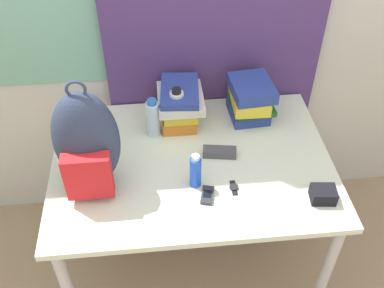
{
  "coord_description": "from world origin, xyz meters",
  "views": [
    {
      "loc": [
        -0.14,
        -0.98,
        2.19
      ],
      "look_at": [
        0.0,
        0.44,
        0.88
      ],
      "focal_mm": 42.0,
      "sensor_mm": 36.0,
      "label": 1
    }
  ],
  "objects_px": {
    "book_stack_center": "(250,98)",
    "sunglasses_case": "(220,152)",
    "backpack": "(87,144)",
    "sports_bottle": "(177,110)",
    "water_bottle": "(153,118)",
    "book_stack_left": "(179,104)",
    "sunscreen_bottle": "(196,171)",
    "cell_phone": "(207,195)",
    "camera_pouch": "(323,194)",
    "wristwatch": "(234,187)"
  },
  "relations": [
    {
      "from": "book_stack_center",
      "to": "sunglasses_case",
      "type": "height_order",
      "value": "book_stack_center"
    },
    {
      "from": "backpack",
      "to": "sports_bottle",
      "type": "xyz_separation_m",
      "value": [
        0.38,
        0.32,
        -0.11
      ]
    },
    {
      "from": "water_bottle",
      "to": "book_stack_left",
      "type": "bearing_deg",
      "value": 34.64
    },
    {
      "from": "backpack",
      "to": "sunscreen_bottle",
      "type": "bearing_deg",
      "value": -7.47
    },
    {
      "from": "backpack",
      "to": "cell_phone",
      "type": "distance_m",
      "value": 0.53
    },
    {
      "from": "book_stack_center",
      "to": "water_bottle",
      "type": "xyz_separation_m",
      "value": [
        -0.48,
        -0.1,
        -0.01
      ]
    },
    {
      "from": "book_stack_left",
      "to": "book_stack_center",
      "type": "xyz_separation_m",
      "value": [
        0.35,
        0.01,
        0.0
      ]
    },
    {
      "from": "backpack",
      "to": "cell_phone",
      "type": "relative_size",
      "value": 5.02
    },
    {
      "from": "book_stack_left",
      "to": "camera_pouch",
      "type": "xyz_separation_m",
      "value": [
        0.54,
        -0.57,
        -0.07
      ]
    },
    {
      "from": "sports_bottle",
      "to": "sunscreen_bottle",
      "type": "bearing_deg",
      "value": -82.35
    },
    {
      "from": "book_stack_left",
      "to": "sports_bottle",
      "type": "distance_m",
      "value": 0.06
    },
    {
      "from": "backpack",
      "to": "sunglasses_case",
      "type": "bearing_deg",
      "value": 11.23
    },
    {
      "from": "book_stack_left",
      "to": "book_stack_center",
      "type": "height_order",
      "value": "book_stack_center"
    },
    {
      "from": "sunscreen_bottle",
      "to": "sunglasses_case",
      "type": "relative_size",
      "value": 1.07
    },
    {
      "from": "wristwatch",
      "to": "book_stack_left",
      "type": "bearing_deg",
      "value": 111.79
    },
    {
      "from": "sunglasses_case",
      "to": "camera_pouch",
      "type": "xyz_separation_m",
      "value": [
        0.38,
        -0.3,
        0.01
      ]
    },
    {
      "from": "backpack",
      "to": "book_stack_center",
      "type": "distance_m",
      "value": 0.84
    },
    {
      "from": "backpack",
      "to": "wristwatch",
      "type": "bearing_deg",
      "value": -9.32
    },
    {
      "from": "backpack",
      "to": "sunglasses_case",
      "type": "distance_m",
      "value": 0.6
    },
    {
      "from": "book_stack_left",
      "to": "cell_phone",
      "type": "distance_m",
      "value": 0.52
    },
    {
      "from": "water_bottle",
      "to": "sunscreen_bottle",
      "type": "bearing_deg",
      "value": -64.35
    },
    {
      "from": "backpack",
      "to": "sunscreen_bottle",
      "type": "distance_m",
      "value": 0.46
    },
    {
      "from": "book_stack_left",
      "to": "sunglasses_case",
      "type": "xyz_separation_m",
      "value": [
        0.16,
        -0.27,
        -0.08
      ]
    },
    {
      "from": "sunscreen_bottle",
      "to": "water_bottle",
      "type": "bearing_deg",
      "value": 115.65
    },
    {
      "from": "book_stack_left",
      "to": "wristwatch",
      "type": "relative_size",
      "value": 3.36
    },
    {
      "from": "water_bottle",
      "to": "wristwatch",
      "type": "height_order",
      "value": "water_bottle"
    },
    {
      "from": "book_stack_center",
      "to": "camera_pouch",
      "type": "height_order",
      "value": "book_stack_center"
    },
    {
      "from": "book_stack_center",
      "to": "camera_pouch",
      "type": "bearing_deg",
      "value": -71.29
    },
    {
      "from": "book_stack_center",
      "to": "water_bottle",
      "type": "distance_m",
      "value": 0.49
    },
    {
      "from": "book_stack_center",
      "to": "camera_pouch",
      "type": "distance_m",
      "value": 0.61
    },
    {
      "from": "cell_phone",
      "to": "camera_pouch",
      "type": "distance_m",
      "value": 0.47
    },
    {
      "from": "water_bottle",
      "to": "sunglasses_case",
      "type": "distance_m",
      "value": 0.35
    },
    {
      "from": "backpack",
      "to": "water_bottle",
      "type": "bearing_deg",
      "value": 47.7
    },
    {
      "from": "camera_pouch",
      "to": "water_bottle",
      "type": "bearing_deg",
      "value": 144.33
    },
    {
      "from": "book_stack_center",
      "to": "cell_phone",
      "type": "relative_size",
      "value": 2.69
    },
    {
      "from": "book_stack_left",
      "to": "cell_phone",
      "type": "bearing_deg",
      "value": -81.78
    },
    {
      "from": "book_stack_left",
      "to": "cell_phone",
      "type": "relative_size",
      "value": 2.71
    },
    {
      "from": "book_stack_left",
      "to": "backpack",
      "type": "bearing_deg",
      "value": -136.06
    },
    {
      "from": "cell_phone",
      "to": "book_stack_center",
      "type": "bearing_deg",
      "value": 62.22
    },
    {
      "from": "wristwatch",
      "to": "cell_phone",
      "type": "bearing_deg",
      "value": -163.56
    },
    {
      "from": "book_stack_center",
      "to": "book_stack_left",
      "type": "bearing_deg",
      "value": -179.16
    },
    {
      "from": "wristwatch",
      "to": "sunglasses_case",
      "type": "bearing_deg",
      "value": 98.57
    },
    {
      "from": "sunglasses_case",
      "to": "wristwatch",
      "type": "relative_size",
      "value": 1.91
    },
    {
      "from": "sunscreen_bottle",
      "to": "camera_pouch",
      "type": "height_order",
      "value": "sunscreen_bottle"
    },
    {
      "from": "book_stack_left",
      "to": "sunglasses_case",
      "type": "relative_size",
      "value": 1.76
    },
    {
      "from": "book_stack_left",
      "to": "camera_pouch",
      "type": "relative_size",
      "value": 2.57
    },
    {
      "from": "backpack",
      "to": "book_stack_left",
      "type": "bearing_deg",
      "value": 43.94
    },
    {
      "from": "book_stack_center",
      "to": "cell_phone",
      "type": "height_order",
      "value": "book_stack_center"
    },
    {
      "from": "cell_phone",
      "to": "wristwatch",
      "type": "distance_m",
      "value": 0.12
    },
    {
      "from": "book_stack_center",
      "to": "sports_bottle",
      "type": "relative_size",
      "value": 1.21
    }
  ]
}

